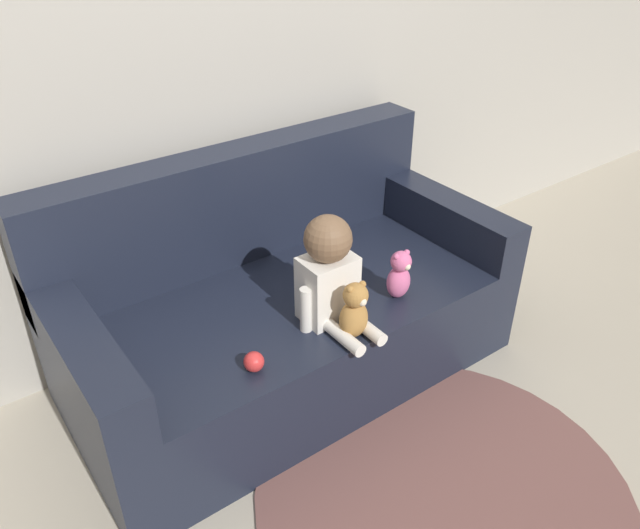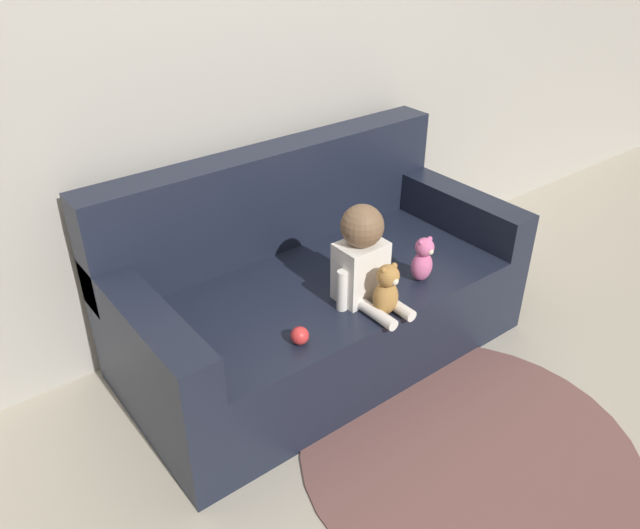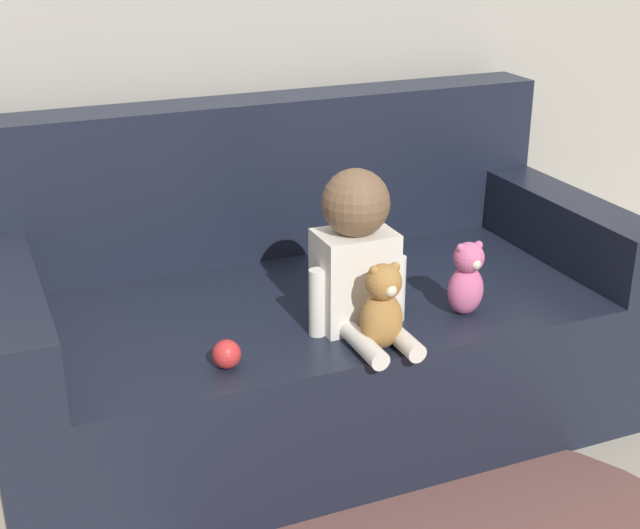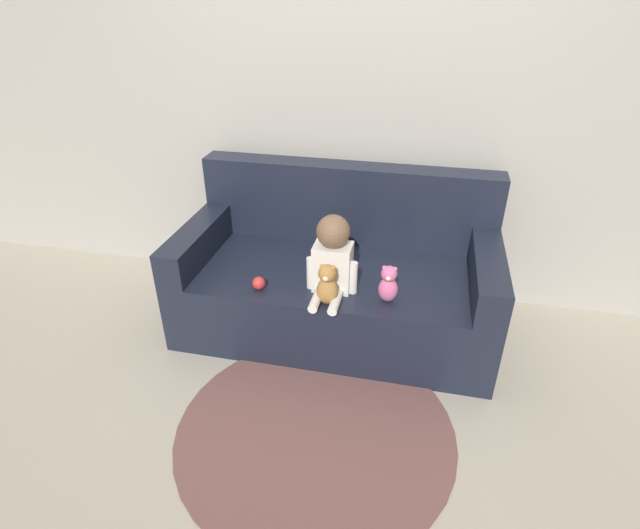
% 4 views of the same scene
% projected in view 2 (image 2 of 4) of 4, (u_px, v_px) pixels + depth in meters
% --- Properties ---
extents(ground_plane, '(12.00, 12.00, 0.00)m').
position_uv_depth(ground_plane, '(322.00, 350.00, 3.02)').
color(ground_plane, '#B7AD99').
extents(wall_back, '(8.00, 0.05, 2.60)m').
position_uv_depth(wall_back, '(246.00, 53.00, 2.71)').
color(wall_back, '#ADA89E').
rests_on(wall_back, ground_plane).
extents(couch, '(1.83, 0.91, 0.92)m').
position_uv_depth(couch, '(313.00, 290.00, 2.90)').
color(couch, black).
rests_on(couch, ground_plane).
extents(person_baby, '(0.28, 0.35, 0.43)m').
position_uv_depth(person_baby, '(363.00, 258.00, 2.54)').
color(person_baby, white).
rests_on(person_baby, couch).
extents(teddy_bear_brown, '(0.14, 0.11, 0.23)m').
position_uv_depth(teddy_bear_brown, '(387.00, 291.00, 2.49)').
color(teddy_bear_brown, '#AD7A3D').
rests_on(teddy_bear_brown, couch).
extents(plush_toy_side, '(0.10, 0.10, 0.21)m').
position_uv_depth(plush_toy_side, '(423.00, 259.00, 2.71)').
color(plush_toy_side, '#DB6699').
rests_on(plush_toy_side, couch).
extents(toy_ball, '(0.07, 0.07, 0.07)m').
position_uv_depth(toy_ball, '(300.00, 336.00, 2.36)').
color(toy_ball, red).
rests_on(toy_ball, couch).
extents(floor_rug, '(1.34, 1.34, 0.01)m').
position_uv_depth(floor_rug, '(468.00, 450.00, 2.47)').
color(floor_rug, brown).
rests_on(floor_rug, ground_plane).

